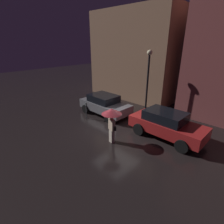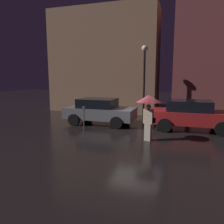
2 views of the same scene
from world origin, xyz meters
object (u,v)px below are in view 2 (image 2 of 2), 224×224
pedestrian_with_umbrella (149,104)px  parking_meter (84,115)px  parked_car_grey (100,111)px  street_lamp_near (144,71)px  parked_car_red (191,115)px

pedestrian_with_umbrella → parking_meter: (-3.57, 1.02, -0.86)m
parked_car_grey → street_lamp_near: (2.24, 2.28, 2.35)m
parked_car_red → parked_car_grey: bearing=-179.2°
parked_car_red → street_lamp_near: street_lamp_near is taller
parked_car_red → parking_meter: 5.68m
pedestrian_with_umbrella → parking_meter: 3.82m
parked_car_grey → parking_meter: parked_car_grey is taller
parked_car_grey → pedestrian_with_umbrella: pedestrian_with_umbrella is taller
parking_meter → street_lamp_near: size_ratio=0.26×
parking_meter → street_lamp_near: (2.53, 3.86, 2.38)m
parked_car_grey → parked_car_red: (5.16, 0.03, 0.03)m
pedestrian_with_umbrella → street_lamp_near: (-1.05, 4.88, 1.51)m
parked_car_grey → parked_car_red: bearing=1.3°
parked_car_grey → parking_meter: (-0.29, -1.59, -0.03)m
parked_car_grey → parking_meter: size_ratio=3.34×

